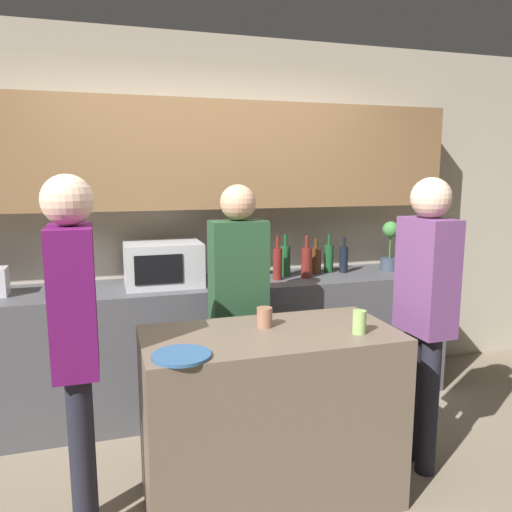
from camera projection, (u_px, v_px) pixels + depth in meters
The scene contains 19 objects.
back_wall at pixel (201, 195), 3.72m from camera, with size 6.40×0.40×2.70m.
back_counter at pixel (211, 344), 3.64m from camera, with size 3.60×0.62×0.93m.
kitchen_island at pixel (270, 416), 2.59m from camera, with size 1.29×0.64×0.91m.
microwave at pixel (163, 264), 3.44m from camera, with size 0.52×0.39×0.30m.
potted_plant at pixel (390, 246), 3.95m from camera, with size 0.14×0.14×0.40m.
bottle_0 at pixel (240, 263), 3.69m from camera, with size 0.07×0.07×0.30m.
bottle_1 at pixel (255, 264), 3.76m from camera, with size 0.08×0.08×0.25m.
bottle_2 at pixel (278, 263), 3.62m from camera, with size 0.07×0.07×0.32m.
bottle_3 at pixel (285, 260), 3.77m from camera, with size 0.08×0.08×0.32m.
bottle_4 at pixel (306, 262), 3.70m from camera, with size 0.08×0.08×0.32m.
bottle_5 at pixel (316, 260), 3.86m from camera, with size 0.09×0.09×0.28m.
bottle_6 at pixel (329, 258), 3.90m from camera, with size 0.07×0.07×0.30m.
bottle_7 at pixel (344, 259), 3.89m from camera, with size 0.07×0.07×0.28m.
plate_on_island at pixel (182, 356), 2.17m from camera, with size 0.26×0.26×0.01m.
cup_0 at pixel (265, 317), 2.59m from camera, with size 0.08×0.08×0.10m.
cup_1 at pixel (359, 322), 2.49m from camera, with size 0.07×0.07×0.12m.
person_left at pixel (75, 329), 2.22m from camera, with size 0.22×0.34×1.70m.
person_center at pixel (239, 294), 3.05m from camera, with size 0.34×0.21×1.64m.
person_right at pixel (425, 300), 2.79m from camera, with size 0.22×0.35×1.68m.
Camera 1 is at (-0.69, -2.04, 1.71)m, focal length 35.00 mm.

